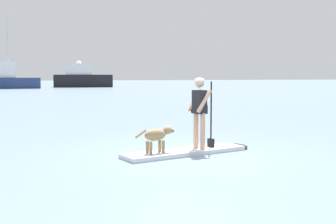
% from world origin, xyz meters
% --- Properties ---
extents(ground_plane, '(400.00, 400.00, 0.00)m').
position_xyz_m(ground_plane, '(0.00, 0.00, 0.00)').
color(ground_plane, gray).
extents(paddleboard, '(3.41, 1.21, 0.10)m').
position_xyz_m(paddleboard, '(0.22, 0.04, 0.05)').
color(paddleboard, silver).
rests_on(paddleboard, ground_plane).
extents(person_paddler, '(0.64, 0.53, 1.66)m').
position_xyz_m(person_paddler, '(0.41, 0.07, 1.06)').
color(person_paddler, tan).
rests_on(person_paddler, paddleboard).
extents(dog, '(0.99, 0.30, 0.57)m').
position_xyz_m(dog, '(-0.74, -0.12, 0.49)').
color(dog, '#997A51').
rests_on(dog, paddleboard).
extents(moored_boat_far_starboard, '(10.02, 2.88, 10.95)m').
position_xyz_m(moored_boat_far_starboard, '(-1.74, 59.54, 1.53)').
color(moored_boat_far_starboard, navy).
rests_on(moored_boat_far_starboard, ground_plane).
extents(moored_boat_center, '(10.25, 5.00, 4.51)m').
position_xyz_m(moored_boat_center, '(11.15, 64.27, 1.50)').
color(moored_boat_center, black).
rests_on(moored_boat_center, ground_plane).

